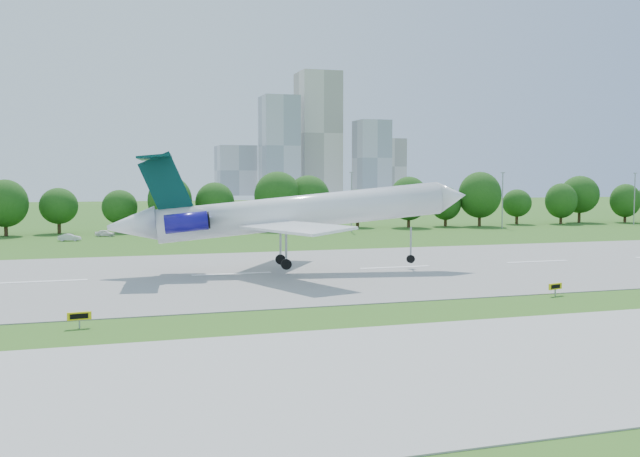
{
  "coord_description": "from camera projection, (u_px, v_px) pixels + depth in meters",
  "views": [
    {
      "loc": [
        -34.35,
        -54.15,
        10.82
      ],
      "look_at": [
        -11.75,
        18.0,
        5.52
      ],
      "focal_mm": 40.0,
      "sensor_mm": 36.0,
      "label": 1
    }
  ],
  "objects": [
    {
      "name": "ground",
      "position": [
        509.0,
        302.0,
        62.55
      ],
      "size": [
        600.0,
        600.0,
        0.0
      ],
      "primitive_type": "plane",
      "color": "#235616",
      "rests_on": "ground"
    },
    {
      "name": "runway",
      "position": [
        395.0,
        268.0,
        86.34
      ],
      "size": [
        400.0,
        45.0,
        0.08
      ],
      "primitive_type": "cube",
      "color": "gray",
      "rests_on": "ground"
    },
    {
      "name": "tree_line",
      "position": [
        268.0,
        201.0,
        149.69
      ],
      "size": [
        288.4,
        8.4,
        10.4
      ],
      "color": "#382314",
      "rests_on": "ground"
    },
    {
      "name": "light_poles",
      "position": [
        267.0,
        202.0,
        139.42
      ],
      "size": [
        175.9,
        0.25,
        12.19
      ],
      "color": "gray",
      "rests_on": "ground"
    },
    {
      "name": "skyline",
      "position": [
        313.0,
        148.0,
        462.12
      ],
      "size": [
        127.0,
        52.0,
        80.0
      ],
      "color": "#B2B2B7",
      "rests_on": "ground"
    },
    {
      "name": "airliner",
      "position": [
        284.0,
        212.0,
        81.97
      ],
      "size": [
        42.24,
        30.43,
        13.26
      ],
      "rotation": [
        0.0,
        -0.09,
        -0.12
      ],
      "color": "white",
      "rests_on": "ground"
    },
    {
      "name": "taxi_sign_left",
      "position": [
        79.0,
        316.0,
        51.49
      ],
      "size": [
        1.7,
        0.38,
        1.19
      ],
      "rotation": [
        0.0,
        0.0,
        0.11
      ],
      "color": "gray",
      "rests_on": "ground"
    },
    {
      "name": "taxi_sign_centre",
      "position": [
        555.0,
        287.0,
        65.75
      ],
      "size": [
        1.65,
        0.64,
        1.17
      ],
      "rotation": [
        0.0,
        0.0,
        0.28
      ],
      "color": "gray",
      "rests_on": "ground"
    },
    {
      "name": "service_vehicle_a",
      "position": [
        70.0,
        237.0,
        123.68
      ],
      "size": [
        3.93,
        2.04,
        1.23
      ],
      "primitive_type": "imported",
      "rotation": [
        0.0,
        0.0,
        1.37
      ],
      "color": "silver",
      "rests_on": "ground"
    },
    {
      "name": "service_vehicle_b",
      "position": [
        105.0,
        233.0,
        133.42
      ],
      "size": [
        3.95,
        2.81,
        1.25
      ],
      "primitive_type": "imported",
      "rotation": [
        0.0,
        0.0,
        1.16
      ],
      "color": "white",
      "rests_on": "ground"
    }
  ]
}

